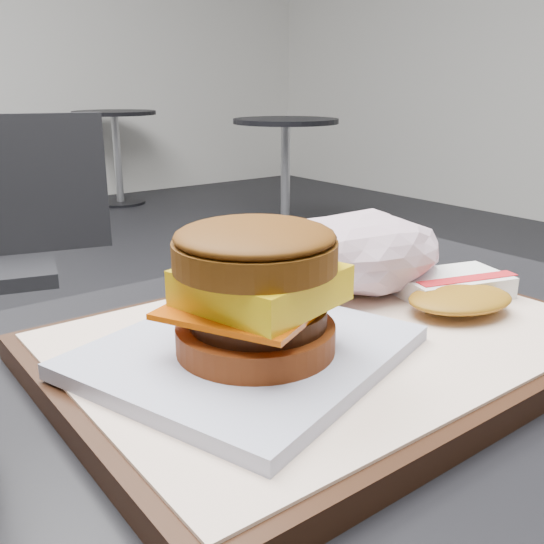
{
  "coord_description": "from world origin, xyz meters",
  "views": [
    {
      "loc": [
        -0.23,
        -0.24,
        0.96
      ],
      "look_at": [
        0.01,
        0.08,
        0.83
      ],
      "focal_mm": 40.0,
      "sensor_mm": 36.0,
      "label": 1
    }
  ],
  "objects_px": {
    "serving_tray": "(326,344)",
    "breakfast_sandwich": "(253,304)",
    "crumpled_wrapper": "(362,252)",
    "hash_brown": "(455,291)"
  },
  "relations": [
    {
      "from": "serving_tray",
      "to": "breakfast_sandwich",
      "type": "bearing_deg",
      "value": -172.44
    },
    {
      "from": "breakfast_sandwich",
      "to": "crumpled_wrapper",
      "type": "distance_m",
      "value": 0.17
    },
    {
      "from": "breakfast_sandwich",
      "to": "hash_brown",
      "type": "bearing_deg",
      "value": -3.15
    },
    {
      "from": "serving_tray",
      "to": "breakfast_sandwich",
      "type": "height_order",
      "value": "breakfast_sandwich"
    },
    {
      "from": "hash_brown",
      "to": "breakfast_sandwich",
      "type": "bearing_deg",
      "value": 176.85
    },
    {
      "from": "crumpled_wrapper",
      "to": "breakfast_sandwich",
      "type": "bearing_deg",
      "value": -158.55
    },
    {
      "from": "hash_brown",
      "to": "crumpled_wrapper",
      "type": "height_order",
      "value": "crumpled_wrapper"
    },
    {
      "from": "serving_tray",
      "to": "hash_brown",
      "type": "distance_m",
      "value": 0.13
    },
    {
      "from": "serving_tray",
      "to": "breakfast_sandwich",
      "type": "relative_size",
      "value": 1.63
    },
    {
      "from": "crumpled_wrapper",
      "to": "serving_tray",
      "type": "bearing_deg",
      "value": -148.87
    }
  ]
}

